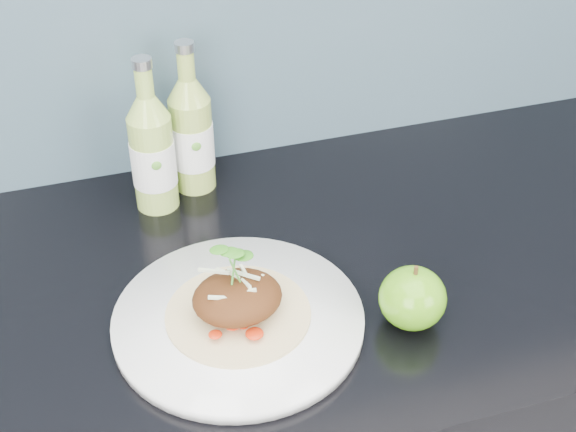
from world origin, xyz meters
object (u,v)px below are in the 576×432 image
at_px(green_apple, 413,298).
at_px(cider_bottle_left, 152,153).
at_px(dinner_plate, 238,320).
at_px(cider_bottle_right, 192,134).

distance_m(green_apple, cider_bottle_left, 0.41).
bearing_deg(cider_bottle_left, green_apple, -44.10).
height_order(dinner_plate, cider_bottle_right, cider_bottle_right).
bearing_deg(cider_bottle_left, cider_bottle_right, 36.63).
relative_size(dinner_plate, cider_bottle_left, 1.35).
relative_size(cider_bottle_left, cider_bottle_right, 1.00).
relative_size(dinner_plate, green_apple, 3.22).
bearing_deg(green_apple, dinner_plate, 164.21).
xyz_separation_m(green_apple, cider_bottle_left, (-0.24, 0.33, 0.05)).
distance_m(cider_bottle_left, cider_bottle_right, 0.07).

